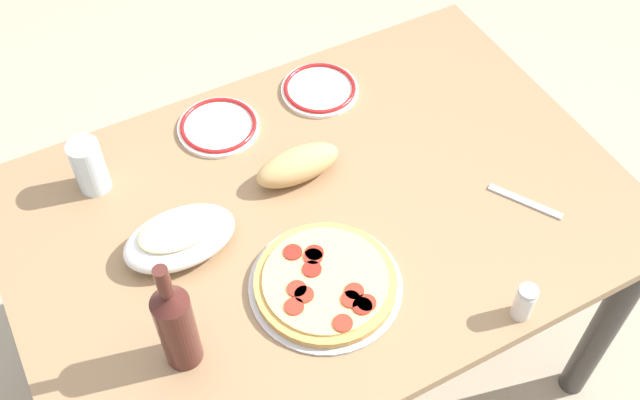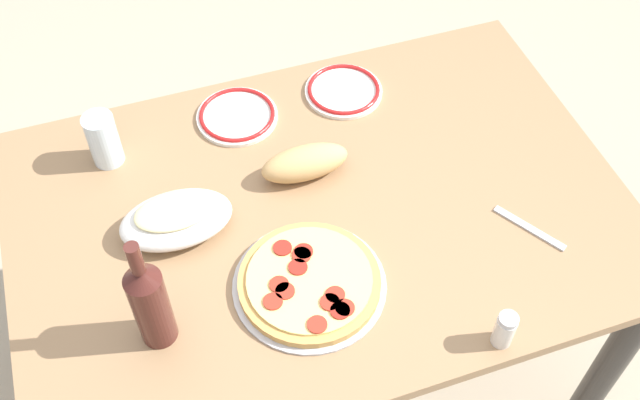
{
  "view_description": "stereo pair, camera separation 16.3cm",
  "coord_description": "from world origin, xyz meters",
  "px_view_note": "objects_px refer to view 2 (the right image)",
  "views": [
    {
      "loc": [
        -0.48,
        -0.9,
        2.05
      ],
      "look_at": [
        0.0,
        0.0,
        0.77
      ],
      "focal_mm": 42.57,
      "sensor_mm": 36.0,
      "label": 1
    },
    {
      "loc": [
        -0.33,
        -0.96,
        2.05
      ],
      "look_at": [
        0.0,
        0.0,
        0.77
      ],
      "focal_mm": 42.57,
      "sensor_mm": 36.0,
      "label": 2
    }
  ],
  "objects_px": {
    "pepperoni_pizza": "(309,282)",
    "bread_loaf": "(307,162)",
    "dining_table": "(320,239)",
    "side_plate_far": "(344,90)",
    "water_glass": "(103,140)",
    "spice_shaker": "(505,330)",
    "baked_pasta_dish": "(176,218)",
    "side_plate_near": "(237,115)",
    "wine_bottle": "(150,302)"
  },
  "relations": [
    {
      "from": "spice_shaker",
      "to": "side_plate_near",
      "type": "bearing_deg",
      "value": 113.56
    },
    {
      "from": "pepperoni_pizza",
      "to": "wine_bottle",
      "type": "xyz_separation_m",
      "value": [
        -0.31,
        -0.01,
        0.1
      ]
    },
    {
      "from": "baked_pasta_dish",
      "to": "side_plate_near",
      "type": "relative_size",
      "value": 1.23
    },
    {
      "from": "wine_bottle",
      "to": "spice_shaker",
      "type": "relative_size",
      "value": 3.36
    },
    {
      "from": "pepperoni_pizza",
      "to": "side_plate_near",
      "type": "height_order",
      "value": "pepperoni_pizza"
    },
    {
      "from": "baked_pasta_dish",
      "to": "spice_shaker",
      "type": "bearing_deg",
      "value": -40.99
    },
    {
      "from": "dining_table",
      "to": "side_plate_near",
      "type": "height_order",
      "value": "side_plate_near"
    },
    {
      "from": "spice_shaker",
      "to": "dining_table",
      "type": "bearing_deg",
      "value": 118.34
    },
    {
      "from": "pepperoni_pizza",
      "to": "side_plate_near",
      "type": "xyz_separation_m",
      "value": [
        -0.01,
        0.51,
        -0.01
      ]
    },
    {
      "from": "dining_table",
      "to": "wine_bottle",
      "type": "relative_size",
      "value": 4.59
    },
    {
      "from": "water_glass",
      "to": "bread_loaf",
      "type": "relative_size",
      "value": 0.66
    },
    {
      "from": "dining_table",
      "to": "water_glass",
      "type": "height_order",
      "value": "water_glass"
    },
    {
      "from": "side_plate_far",
      "to": "spice_shaker",
      "type": "distance_m",
      "value": 0.75
    },
    {
      "from": "dining_table",
      "to": "baked_pasta_dish",
      "type": "xyz_separation_m",
      "value": [
        -0.3,
        0.04,
        0.16
      ]
    },
    {
      "from": "baked_pasta_dish",
      "to": "wine_bottle",
      "type": "distance_m",
      "value": 0.26
    },
    {
      "from": "pepperoni_pizza",
      "to": "baked_pasta_dish",
      "type": "height_order",
      "value": "baked_pasta_dish"
    },
    {
      "from": "water_glass",
      "to": "bread_loaf",
      "type": "height_order",
      "value": "water_glass"
    },
    {
      "from": "spice_shaker",
      "to": "bread_loaf",
      "type": "bearing_deg",
      "value": 112.86
    },
    {
      "from": "pepperoni_pizza",
      "to": "side_plate_near",
      "type": "distance_m",
      "value": 0.51
    },
    {
      "from": "side_plate_near",
      "to": "wine_bottle",
      "type": "bearing_deg",
      "value": -119.47
    },
    {
      "from": "pepperoni_pizza",
      "to": "wine_bottle",
      "type": "relative_size",
      "value": 1.07
    },
    {
      "from": "water_glass",
      "to": "spice_shaker",
      "type": "height_order",
      "value": "water_glass"
    },
    {
      "from": "water_glass",
      "to": "side_plate_far",
      "type": "distance_m",
      "value": 0.59
    },
    {
      "from": "side_plate_far",
      "to": "spice_shaker",
      "type": "relative_size",
      "value": 2.21
    },
    {
      "from": "dining_table",
      "to": "pepperoni_pizza",
      "type": "xyz_separation_m",
      "value": [
        -0.08,
        -0.18,
        0.13
      ]
    },
    {
      "from": "water_glass",
      "to": "side_plate_near",
      "type": "height_order",
      "value": "water_glass"
    },
    {
      "from": "baked_pasta_dish",
      "to": "water_glass",
      "type": "distance_m",
      "value": 0.27
    },
    {
      "from": "water_glass",
      "to": "wine_bottle",
      "type": "bearing_deg",
      "value": -87.49
    },
    {
      "from": "pepperoni_pizza",
      "to": "side_plate_near",
      "type": "relative_size",
      "value": 1.6
    },
    {
      "from": "side_plate_near",
      "to": "spice_shaker",
      "type": "distance_m",
      "value": 0.81
    },
    {
      "from": "bread_loaf",
      "to": "water_glass",
      "type": "bearing_deg",
      "value": 155.75
    },
    {
      "from": "dining_table",
      "to": "bread_loaf",
      "type": "distance_m",
      "value": 0.19
    },
    {
      "from": "side_plate_near",
      "to": "side_plate_far",
      "type": "relative_size",
      "value": 1.02
    },
    {
      "from": "baked_pasta_dish",
      "to": "bread_loaf",
      "type": "height_order",
      "value": "baked_pasta_dish"
    },
    {
      "from": "bread_loaf",
      "to": "spice_shaker",
      "type": "height_order",
      "value": "spice_shaker"
    },
    {
      "from": "baked_pasta_dish",
      "to": "spice_shaker",
      "type": "relative_size",
      "value": 2.76
    },
    {
      "from": "side_plate_near",
      "to": "spice_shaker",
      "type": "relative_size",
      "value": 2.25
    },
    {
      "from": "baked_pasta_dish",
      "to": "spice_shaker",
      "type": "xyz_separation_m",
      "value": [
        0.53,
        -0.46,
        0.0
      ]
    },
    {
      "from": "bread_loaf",
      "to": "spice_shaker",
      "type": "xyz_separation_m",
      "value": [
        0.22,
        -0.52,
        0.0
      ]
    },
    {
      "from": "side_plate_far",
      "to": "pepperoni_pizza",
      "type": "bearing_deg",
      "value": -116.89
    },
    {
      "from": "wine_bottle",
      "to": "spice_shaker",
      "type": "xyz_separation_m",
      "value": [
        0.62,
        -0.23,
        -0.07
      ]
    },
    {
      "from": "wine_bottle",
      "to": "bread_loaf",
      "type": "relative_size",
      "value": 1.46
    },
    {
      "from": "water_glass",
      "to": "spice_shaker",
      "type": "relative_size",
      "value": 1.52
    },
    {
      "from": "wine_bottle",
      "to": "spice_shaker",
      "type": "distance_m",
      "value": 0.66
    },
    {
      "from": "water_glass",
      "to": "side_plate_near",
      "type": "distance_m",
      "value": 0.32
    },
    {
      "from": "baked_pasta_dish",
      "to": "side_plate_near",
      "type": "height_order",
      "value": "baked_pasta_dish"
    },
    {
      "from": "dining_table",
      "to": "side_plate_far",
      "type": "bearing_deg",
      "value": 62.06
    },
    {
      "from": "dining_table",
      "to": "bread_loaf",
      "type": "bearing_deg",
      "value": 87.39
    },
    {
      "from": "dining_table",
      "to": "side_plate_far",
      "type": "height_order",
      "value": "side_plate_far"
    },
    {
      "from": "pepperoni_pizza",
      "to": "bread_loaf",
      "type": "relative_size",
      "value": 1.56
    }
  ]
}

